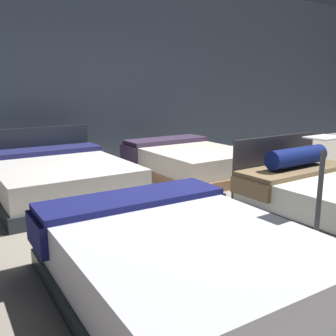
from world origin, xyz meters
TOP-DOWN VIEW (x-y plane):
  - ground_plane at (0.00, 0.00)m, footprint 18.00×18.00m
  - showroom_back_wall at (0.00, 3.07)m, footprint 18.00×0.06m
  - bed_0 at (-1.11, -1.48)m, footprint 1.70×2.09m
  - bed_2 at (-1.02, 1.34)m, footprint 1.75×2.13m
  - bed_3 at (1.09, 1.26)m, footprint 1.56×2.04m
  - price_sign at (0.00, -1.77)m, footprint 0.28×0.24m

SIDE VIEW (x-z plane):
  - ground_plane at x=0.00m, z-range -0.02..0.00m
  - bed_3 at x=1.09m, z-range -0.03..0.48m
  - bed_2 at x=-1.02m, z-range -0.16..0.64m
  - bed_0 at x=-1.11m, z-range -0.02..0.50m
  - price_sign at x=0.00m, z-range -0.12..0.93m
  - showroom_back_wall at x=0.00m, z-range 0.00..3.50m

